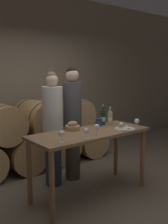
{
  "coord_description": "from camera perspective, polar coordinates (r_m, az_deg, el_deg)",
  "views": [
    {
      "loc": [
        -2.19,
        -2.65,
        1.73
      ],
      "look_at": [
        0.0,
        0.13,
        1.16
      ],
      "focal_mm": 42.0,
      "sensor_mm": 36.0,
      "label": 1
    }
  ],
  "objects": [
    {
      "name": "wine_glass_center",
      "position": [
        3.38,
        2.83,
        -3.28
      ],
      "size": [
        0.07,
        0.07,
        0.14
      ],
      "color": "white",
      "rests_on": "tasting_table"
    },
    {
      "name": "wine_glass_far_right",
      "position": [
        3.82,
        11.46,
        -1.99
      ],
      "size": [
        0.07,
        0.07,
        0.14
      ],
      "color": "white",
      "rests_on": "tasting_table"
    },
    {
      "name": "person_left",
      "position": [
        3.9,
        -6.82,
        -3.45
      ],
      "size": [
        0.3,
        0.3,
        1.7
      ],
      "color": "#2D334C",
      "rests_on": "ground_plane"
    },
    {
      "name": "cheese_plate",
      "position": [
        3.72,
        8.84,
        -3.58
      ],
      "size": [
        0.29,
        0.29,
        0.04
      ],
      "color": "white",
      "rests_on": "tasting_table"
    },
    {
      "name": "wine_glass_right",
      "position": [
        3.52,
        8.15,
        -2.86
      ],
      "size": [
        0.07,
        0.07,
        0.14
      ],
      "color": "white",
      "rests_on": "tasting_table"
    },
    {
      "name": "wine_glass_far_left",
      "position": [
        3.03,
        -4.96,
        -4.77
      ],
      "size": [
        0.07,
        0.07,
        0.14
      ],
      "color": "white",
      "rests_on": "tasting_table"
    },
    {
      "name": "barrel_stack",
      "position": [
        4.81,
        -9.86,
        -5.06
      ],
      "size": [
        2.73,
        0.85,
        1.2
      ],
      "color": "tan",
      "rests_on": "ground_plane"
    },
    {
      "name": "stone_wall_back",
      "position": [
        5.16,
        -13.11,
        7.54
      ],
      "size": [
        10.0,
        0.12,
        3.2
      ],
      "color": "gray",
      "rests_on": "ground_plane"
    },
    {
      "name": "wine_glass_left",
      "position": [
        3.15,
        0.51,
        -4.18
      ],
      "size": [
        0.07,
        0.07,
        0.14
      ],
      "color": "white",
      "rests_on": "tasting_table"
    },
    {
      "name": "ground_plane",
      "position": [
        3.86,
        1.29,
        -17.46
      ],
      "size": [
        10.0,
        10.0,
        0.0
      ],
      "primitive_type": "plane",
      "color": "#726654"
    },
    {
      "name": "wine_bottle_red",
      "position": [
        3.98,
        4.15,
        -1.24
      ],
      "size": [
        0.07,
        0.07,
        0.3
      ],
      "color": "#193819",
      "rests_on": "tasting_table"
    },
    {
      "name": "tasting_table",
      "position": [
        3.57,
        1.34,
        -6.27
      ],
      "size": [
        1.68,
        0.67,
        0.91
      ],
      "color": "olive",
      "rests_on": "ground_plane"
    },
    {
      "name": "person_right",
      "position": [
        4.08,
        -2.52,
        -2.01
      ],
      "size": [
        0.28,
        0.28,
        1.78
      ],
      "color": "#4C4238",
      "rests_on": "ground_plane"
    },
    {
      "name": "blue_crock",
      "position": [
        3.89,
        3.29,
        -2.13
      ],
      "size": [
        0.11,
        0.11,
        0.11
      ],
      "color": "navy",
      "rests_on": "tasting_table"
    },
    {
      "name": "wine_bottle_white",
      "position": [
        3.94,
        5.7,
        -1.3
      ],
      "size": [
        0.07,
        0.07,
        0.31
      ],
      "color": "#ADBC7F",
      "rests_on": "tasting_table"
    },
    {
      "name": "bread_basket",
      "position": [
        3.62,
        -2.52,
        -3.22
      ],
      "size": [
        0.2,
        0.2,
        0.13
      ],
      "color": "tan",
      "rests_on": "tasting_table"
    }
  ]
}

